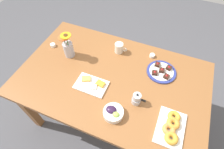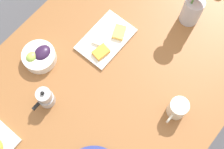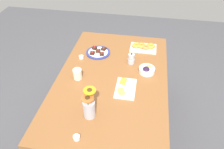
{
  "view_description": "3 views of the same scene",
  "coord_description": "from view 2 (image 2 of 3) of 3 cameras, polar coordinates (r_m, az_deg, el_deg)",
  "views": [
    {
      "loc": [
        0.33,
        -0.8,
        1.94
      ],
      "look_at": [
        0.0,
        0.0,
        0.78
      ],
      "focal_mm": 28.0,
      "sensor_mm": 36.0,
      "label": 1
    },
    {
      "loc": [
        0.36,
        0.3,
        2.04
      ],
      "look_at": [
        0.0,
        0.0,
        0.78
      ],
      "focal_mm": 50.0,
      "sensor_mm": 36.0,
      "label": 2
    },
    {
      "loc": [
        -1.5,
        -0.26,
        2.03
      ],
      "look_at": [
        0.0,
        0.0,
        0.78
      ],
      "focal_mm": 35.0,
      "sensor_mm": 36.0,
      "label": 3
    }
  ],
  "objects": [
    {
      "name": "grape_bowl",
      "position": [
        1.43,
        -13.13,
        3.28
      ],
      "size": [
        0.15,
        0.15,
        0.07
      ],
      "color": "white",
      "rests_on": "dining_table"
    },
    {
      "name": "moka_pot",
      "position": [
        1.33,
        -12.1,
        -4.15
      ],
      "size": [
        0.11,
        0.07,
        0.12
      ],
      "color": "#B7B7BC",
      "rests_on": "dining_table"
    },
    {
      "name": "cheese_platter",
      "position": [
        1.45,
        -1.06,
        6.39
      ],
      "size": [
        0.26,
        0.17,
        0.03
      ],
      "color": "white",
      "rests_on": "dining_table"
    },
    {
      "name": "coffee_mug",
      "position": [
        1.32,
        11.89,
        -6.09
      ],
      "size": [
        0.11,
        0.08,
        0.1
      ],
      "color": "silver",
      "rests_on": "dining_table"
    },
    {
      "name": "ground_plane",
      "position": [
        2.09,
        -0.0,
        -7.43
      ],
      "size": [
        6.0,
        6.0,
        0.0
      ],
      "primitive_type": "plane",
      "color": "#4C4C51"
    },
    {
      "name": "flower_vase",
      "position": [
        1.48,
        14.54,
        11.64
      ],
      "size": [
        0.13,
        0.1,
        0.26
      ],
      "color": "#B2B2BC",
      "rests_on": "dining_table"
    },
    {
      "name": "dining_table",
      "position": [
        1.46,
        -0.0,
        -1.7
      ],
      "size": [
        1.6,
        1.0,
        0.74
      ],
      "color": "brown",
      "rests_on": "ground_plane"
    }
  ]
}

